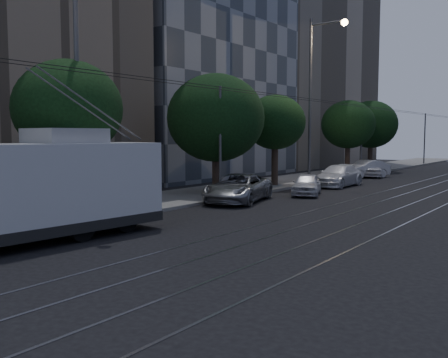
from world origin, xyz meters
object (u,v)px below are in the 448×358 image
Objects in this scene: car_white_a at (307,184)px; car_white_d at (370,168)px; streetlamp_far at (316,87)px; car_white_c at (365,169)px; streetlamp_near at (84,59)px; car_white_b at (338,176)px; pickup_silver at (238,188)px.

car_white_a is 14.74m from car_white_d.
streetlamp_far reaches higher than car_white_d.
car_white_c is 10.28m from streetlamp_far.
streetlamp_near is 0.94× the size of streetlamp_far.
streetlamp_far is at bearing -162.11° from car_white_b.
streetlamp_far is at bearing 78.10° from pickup_silver.
streetlamp_near is at bearing -91.86° from streetlamp_far.
car_white_b is (-0.57, 5.77, 0.09)m from car_white_a.
car_white_b is 20.13m from streetlamp_near.
car_white_a is 5.80m from car_white_b.
streetlamp_near is at bearing -115.33° from car_white_d.
car_white_d reaches higher than car_white_a.
streetlamp_far is (-0.47, -9.37, 5.98)m from car_white_d.
car_white_a is at bearing -60.30° from car_white_c.
car_white_c is 1.05m from car_white_d.
pickup_silver is 0.47× the size of streetlamp_far.
car_white_c is 0.38× the size of streetlamp_far.
car_white_c is (-1.60, 13.61, 0.08)m from car_white_a.
streetlamp_near is 18.74m from streetlamp_far.
streetlamp_near reaches higher than car_white_c.
car_white_c is at bearing 75.06° from car_white_a.
streetlamp_far is (0.61, 18.73, 0.37)m from streetlamp_near.
car_white_d reaches higher than car_white_b.
pickup_silver is 5.00m from car_white_a.
car_white_b is 0.47× the size of streetlamp_near.
streetlamp_far reaches higher than pickup_silver.
car_white_c is 1.00× the size of car_white_d.
pickup_silver reaches higher than car_white_a.
car_white_b is 7.91m from car_white_c.
pickup_silver reaches higher than car_white_b.
car_white_d is at bearing 87.80° from streetlamp_near.
car_white_c is 0.41× the size of streetlamp_near.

